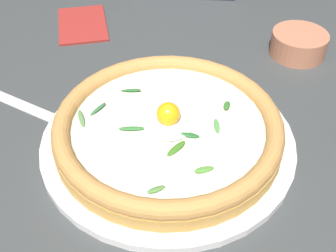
% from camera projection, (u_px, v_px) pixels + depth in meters
% --- Properties ---
extents(ground_plane, '(2.40, 2.40, 0.03)m').
position_uv_depth(ground_plane, '(199.00, 142.00, 0.60)').
color(ground_plane, '#393E3D').
rests_on(ground_plane, ground).
extents(pizza_plate, '(0.34, 0.34, 0.01)m').
position_uv_depth(pizza_plate, '(168.00, 140.00, 0.57)').
color(pizza_plate, white).
rests_on(pizza_plate, ground).
extents(pizza, '(0.30, 0.30, 0.05)m').
position_uv_depth(pizza, '(168.00, 127.00, 0.56)').
color(pizza, '#C49143').
rests_on(pizza, pizza_plate).
extents(side_bowl, '(0.10, 0.10, 0.04)m').
position_uv_depth(side_bowl, '(298.00, 44.00, 0.73)').
color(side_bowl, '#BA7353').
rests_on(side_bowl, ground).
extents(folded_napkin, '(0.17, 0.14, 0.01)m').
position_uv_depth(folded_napkin, '(82.00, 23.00, 0.81)').
color(folded_napkin, maroon).
rests_on(folded_napkin, ground).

